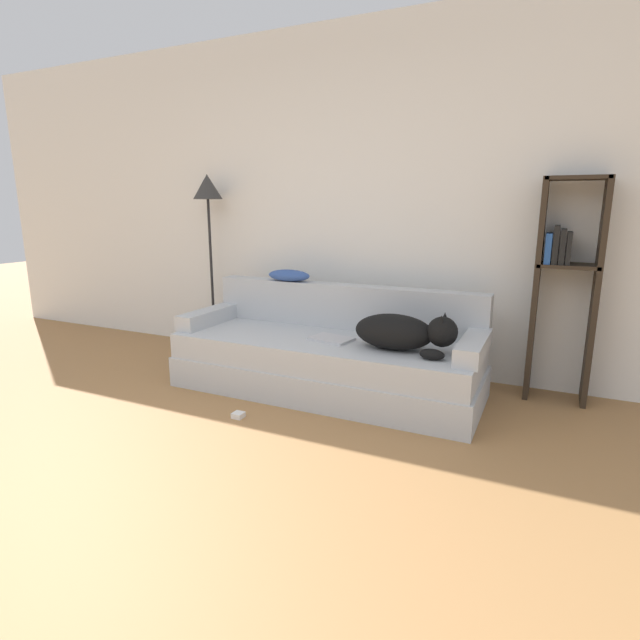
# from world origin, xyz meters

# --- Properties ---
(ground_plane) EXTENTS (20.00, 20.00, 0.00)m
(ground_plane) POSITION_xyz_m (0.00, 0.00, 0.00)
(ground_plane) COLOR #9E7042
(wall_back) EXTENTS (8.05, 0.06, 2.70)m
(wall_back) POSITION_xyz_m (0.00, 2.98, 1.35)
(wall_back) COLOR white
(wall_back) RESTS_ON ground_plane
(couch) EXTENTS (2.19, 0.83, 0.40)m
(couch) POSITION_xyz_m (0.19, 2.24, 0.20)
(couch) COLOR #B2B7BC
(couch) RESTS_ON ground_plane
(couch_backrest) EXTENTS (2.15, 0.15, 0.33)m
(couch_backrest) POSITION_xyz_m (0.19, 2.58, 0.57)
(couch_backrest) COLOR #B2B7BC
(couch_backrest) RESTS_ON couch
(couch_arm_left) EXTENTS (0.15, 0.64, 0.12)m
(couch_arm_left) POSITION_xyz_m (-0.83, 2.23, 0.46)
(couch_arm_left) COLOR #B2B7BC
(couch_arm_left) RESTS_ON couch
(couch_arm_right) EXTENTS (0.15, 0.64, 0.12)m
(couch_arm_right) POSITION_xyz_m (1.21, 2.23, 0.46)
(couch_arm_right) COLOR #B2B7BC
(couch_arm_right) RESTS_ON couch
(dog) EXTENTS (0.67, 0.32, 0.27)m
(dog) POSITION_xyz_m (0.77, 2.17, 0.52)
(dog) COLOR black
(dog) RESTS_ON couch
(laptop) EXTENTS (0.32, 0.25, 0.02)m
(laptop) POSITION_xyz_m (0.26, 2.20, 0.41)
(laptop) COLOR #B7B7BC
(laptop) RESTS_ON couch
(throw_pillow) EXTENTS (0.36, 0.18, 0.09)m
(throw_pillow) POSITION_xyz_m (-0.28, 2.56, 0.78)
(throw_pillow) COLOR #335199
(throw_pillow) RESTS_ON couch_backrest
(bookshelf) EXTENTS (0.40, 0.26, 1.50)m
(bookshelf) POSITION_xyz_m (1.69, 2.79, 0.85)
(bookshelf) COLOR #2D2319
(bookshelf) RESTS_ON ground_plane
(floor_lamp) EXTENTS (0.25, 0.25, 1.59)m
(floor_lamp) POSITION_xyz_m (-1.18, 2.76, 1.31)
(floor_lamp) COLOR #232326
(floor_lamp) RESTS_ON ground_plane
(power_adapter) EXTENTS (0.07, 0.07, 0.03)m
(power_adapter) POSITION_xyz_m (-0.11, 1.57, 0.02)
(power_adapter) COLOR silver
(power_adapter) RESTS_ON ground_plane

